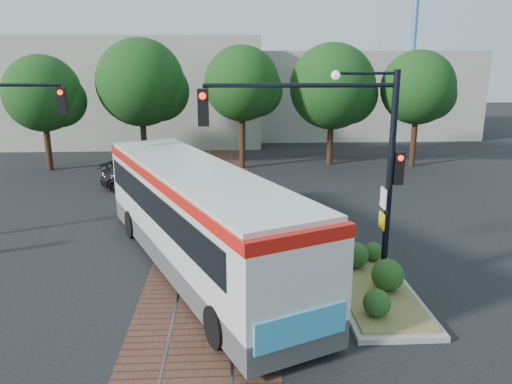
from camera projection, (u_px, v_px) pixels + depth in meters
ground at (206, 282)px, 14.92m from camera, size 120.00×120.00×0.00m
trackbed at (211, 236)px, 18.77m from camera, size 3.60×40.00×0.02m
tree_row at (237, 86)px, 29.54m from camera, size 26.40×5.60×7.67m
warehouses at (214, 91)px, 41.61m from camera, size 40.00×13.00×8.00m
crane at (416, 8)px, 45.76m from camera, size 8.00×0.50×18.00m
city_bus at (197, 214)px, 15.47m from camera, size 7.33×12.16×3.26m
traffic_island at (374, 282)px, 14.21m from camera, size 2.20×5.20×1.13m
signal_pole_main at (346, 149)px, 13.25m from camera, size 5.49×0.46×6.00m
parked_car at (146, 178)px, 24.96m from camera, size 5.06×3.53×1.36m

